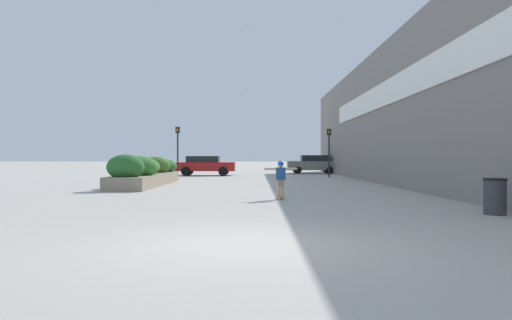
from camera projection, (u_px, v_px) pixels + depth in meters
The scene contains 10 objects.
ground_plane at pixel (237, 244), 7.94m from camera, with size 300.00×300.00×0.00m, color #ADA89E.
building_wall_right at pixel (381, 116), 26.25m from camera, with size 0.67×45.34×7.12m.
planter_box at pixel (145, 172), 24.44m from camera, with size 1.81×9.39×1.50m.
skateboard at pixel (279, 197), 16.40m from camera, with size 0.24×0.72×0.09m.
skateboarder at pixel (279, 175), 16.40m from camera, with size 1.10×0.20×1.18m.
trash_bin at pixel (493, 196), 12.01m from camera, with size 0.55×0.55×0.88m.
car_leftmost at pixel (312, 164), 42.04m from camera, with size 4.27×1.94×1.55m.
car_center_left at pixel (204, 165), 37.66m from camera, with size 4.43×1.95×1.47m.
traffic_light_left at pixel (176, 143), 34.59m from camera, with size 0.28×0.30×3.50m.
traffic_light_right at pixel (328, 144), 34.43m from camera, with size 0.28×0.30×3.35m.
Camera 1 is at (0.29, -7.93, 1.39)m, focal length 35.00 mm.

